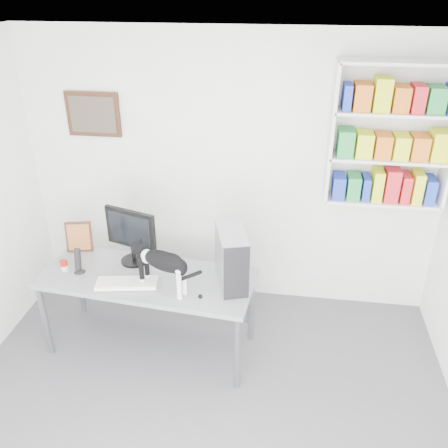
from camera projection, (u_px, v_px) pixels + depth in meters
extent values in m
cube|color=white|center=(174.00, 64.00, 2.19)|extent=(4.00, 4.00, 0.01)
cube|color=white|center=(230.00, 175.00, 4.57)|extent=(4.00, 0.01, 2.70)
cube|color=silver|center=(391.00, 136.00, 4.02)|extent=(1.03, 0.28, 1.24)
cube|color=#4A2A17|center=(93.00, 114.00, 4.45)|extent=(0.52, 0.04, 0.42)
cube|color=gray|center=(150.00, 312.00, 4.25)|extent=(1.89, 0.88, 0.76)
cube|color=black|center=(132.00, 236.00, 4.16)|extent=(0.54, 0.38, 0.53)
cube|color=white|center=(127.00, 283.00, 3.95)|extent=(0.53, 0.28, 0.04)
cube|color=#AFAEB3|center=(232.00, 257.00, 3.89)|extent=(0.34, 0.52, 0.48)
cylinder|color=black|center=(78.00, 261.00, 4.08)|extent=(0.12, 0.12, 0.24)
cube|color=#4A2A17|center=(79.00, 236.00, 4.39)|extent=(0.25, 0.15, 0.30)
cylinder|color=#AC190E|center=(64.00, 265.00, 4.13)|extent=(0.07, 0.07, 0.10)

